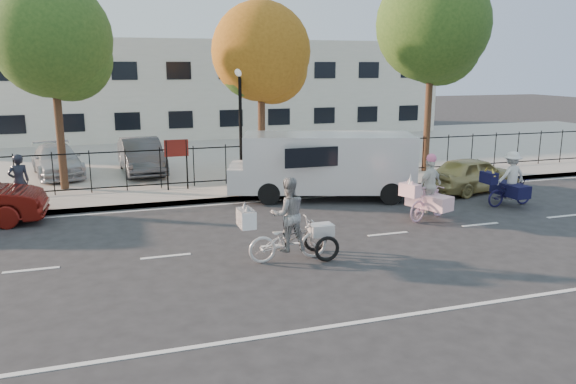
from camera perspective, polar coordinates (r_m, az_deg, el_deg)
name	(u,v)px	position (r m, az deg, el deg)	size (l,w,h in m)	color
ground	(284,245)	(14.56, -0.44, -5.36)	(120.00, 120.00, 0.00)	#333334
road_markings	(284,244)	(14.56, -0.44, -5.34)	(60.00, 9.52, 0.01)	silver
curb	(239,198)	(19.24, -4.97, -0.66)	(60.00, 0.10, 0.15)	#A8A399
sidewalk	(233,192)	(20.23, -5.64, 0.00)	(60.00, 2.20, 0.15)	#A8A399
parking_lot	(195,155)	(28.85, -9.46, 3.74)	(60.00, 15.60, 0.15)	#A8A399
iron_fence	(226,164)	(21.13, -6.33, 2.82)	(58.00, 0.06, 1.50)	black
building	(170,88)	(38.45, -11.91, 10.26)	(34.00, 10.00, 6.00)	silver
lamppost	(240,105)	(20.58, -4.88, 8.79)	(0.36, 0.36, 4.33)	black
street_sign	(177,155)	(20.37, -11.25, 3.75)	(0.85, 0.06, 1.80)	black
zebra_trike	(288,229)	(13.21, 0.03, -3.75)	(2.33, 0.87, 2.01)	silver
unicorn_bike	(429,196)	(17.16, 14.10, -0.37)	(2.02, 1.47, 2.00)	#F4BAD6
bull_bike	(510,184)	(19.70, 21.61, 0.73)	(1.95, 1.34, 1.81)	#141138
white_van	(325,163)	(19.34, 3.79, 2.94)	(6.76, 3.78, 2.23)	white
gold_sedan	(473,174)	(21.50, 18.28, 1.73)	(1.52, 3.79, 1.29)	tan
pedestrian	(19,182)	(19.23, -25.65, 0.97)	(0.63, 0.41, 1.73)	black
lot_car_a	(57,161)	(24.51, -22.40, 2.97)	(1.71, 4.20, 1.22)	#B0B4B8
lot_car_c	(141,156)	(23.96, -14.68, 3.57)	(1.51, 4.34, 1.43)	#43454A
lot_car_d	(299,151)	(24.60, 1.17, 4.23)	(1.69, 4.20, 1.43)	#ADAEB5
tree_west	(57,44)	(21.51, -22.46, 13.69)	(4.07, 4.07, 7.45)	#442D1D
tree_mid	(264,57)	(22.00, -2.45, 13.58)	(3.77, 3.77, 6.92)	#442D1D
tree_east	(435,31)	(24.29, 14.68, 15.58)	(4.58, 4.58, 8.40)	#442D1D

